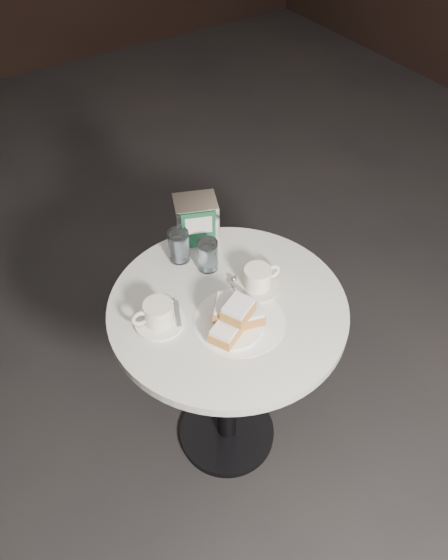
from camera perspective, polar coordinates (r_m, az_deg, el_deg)
ground at (r=2.19m, az=0.30°, el=-15.74°), size 7.00×7.00×0.00m
cafe_table at (r=1.73m, az=0.36°, el=-6.98°), size 0.70×0.70×0.74m
sugar_spill at (r=1.54m, az=1.63°, el=-4.31°), size 0.34×0.34×0.00m
beignet_plate at (r=1.49m, az=1.05°, el=-4.09°), size 0.19×0.19×0.11m
coffee_cup_left at (r=1.52m, az=-6.88°, el=-3.65°), size 0.16×0.16×0.07m
coffee_cup_right at (r=1.61m, az=3.54°, el=0.06°), size 0.15×0.15×0.07m
water_glass_left at (r=1.69m, az=-4.73°, el=3.55°), size 0.07×0.07×0.11m
water_glass_right at (r=1.66m, az=-1.72°, el=2.59°), size 0.08×0.08×0.10m
napkin_dispenser at (r=1.74m, az=-2.93°, el=6.21°), size 0.16×0.15×0.15m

